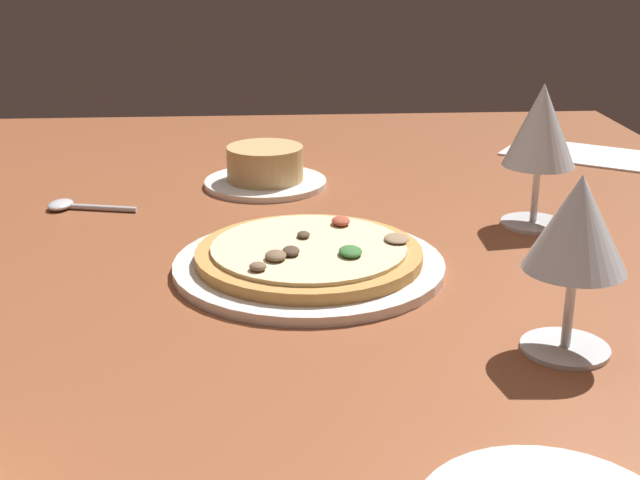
% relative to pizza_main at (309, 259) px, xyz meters
% --- Properties ---
extents(dining_table, '(1.50, 1.10, 0.04)m').
position_rel_pizza_main_xyz_m(dining_table, '(0.01, -0.02, -0.03)').
color(dining_table, brown).
rests_on(dining_table, ground).
extents(pizza_main, '(0.27, 0.27, 0.03)m').
position_rel_pizza_main_xyz_m(pizza_main, '(0.00, 0.00, 0.00)').
color(pizza_main, silver).
rests_on(pizza_main, dining_table).
extents(ramekin_on_saucer, '(0.16, 0.16, 0.05)m').
position_rel_pizza_main_xyz_m(ramekin_on_saucer, '(0.30, 0.04, 0.01)').
color(ramekin_on_saucer, white).
rests_on(ramekin_on_saucer, dining_table).
extents(wine_glass_far, '(0.08, 0.08, 0.15)m').
position_rel_pizza_main_xyz_m(wine_glass_far, '(-0.19, -0.20, 0.09)').
color(wine_glass_far, silver).
rests_on(wine_glass_far, dining_table).
extents(wine_glass_near, '(0.08, 0.08, 0.16)m').
position_rel_pizza_main_xyz_m(wine_glass_near, '(0.12, -0.26, 0.10)').
color(wine_glass_near, silver).
rests_on(wine_glass_near, dining_table).
extents(paper_menu, '(0.23, 0.25, 0.00)m').
position_rel_pizza_main_xyz_m(paper_menu, '(0.43, -0.43, -0.01)').
color(paper_menu, white).
rests_on(paper_menu, dining_table).
extents(spoon, '(0.05, 0.11, 0.01)m').
position_rel_pizza_main_xyz_m(spoon, '(0.22, 0.28, -0.01)').
color(spoon, silver).
rests_on(spoon, dining_table).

